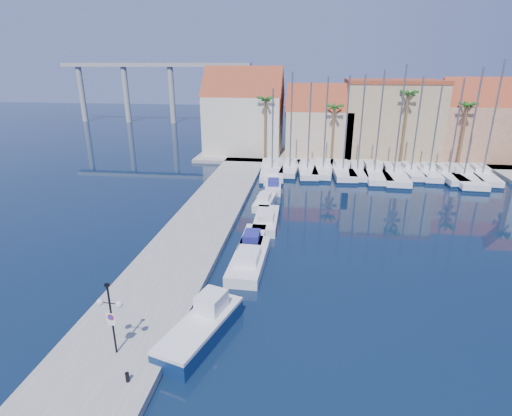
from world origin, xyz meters
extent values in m
plane|color=black|center=(0.00, 0.00, 0.00)|extent=(260.00, 260.00, 0.00)
cube|color=gray|center=(-9.00, 13.50, 0.25)|extent=(6.00, 77.00, 0.50)
cube|color=gray|center=(10.00, 48.00, 0.25)|extent=(54.00, 16.00, 0.50)
cylinder|color=black|center=(-8.63, -2.21, 2.50)|extent=(0.10, 0.10, 3.99)
cylinder|color=black|center=(-8.88, -2.20, 3.40)|extent=(0.50, 0.08, 0.05)
cylinder|color=black|center=(-8.38, -2.22, 3.40)|extent=(0.50, 0.08, 0.05)
sphere|color=white|center=(-9.13, -2.19, 3.40)|extent=(0.36, 0.36, 0.36)
sphere|color=white|center=(-8.14, -2.24, 3.40)|extent=(0.36, 0.36, 0.36)
cube|color=black|center=(-8.63, -2.21, 4.39)|extent=(0.23, 0.13, 0.16)
cube|color=white|center=(-8.64, -2.27, 2.60)|extent=(0.50, 0.06, 0.50)
cylinder|color=red|center=(-8.64, -2.30, 2.65)|extent=(0.34, 0.03, 0.34)
cylinder|color=#1933A5|center=(-8.64, -2.31, 2.65)|extent=(0.24, 0.02, 0.24)
cube|color=white|center=(-8.64, -2.27, 2.25)|extent=(0.40, 0.05, 0.14)
cylinder|color=black|center=(-7.22, -4.01, 0.74)|extent=(0.19, 0.19, 0.47)
cube|color=navy|center=(-4.84, -0.04, 0.47)|extent=(3.79, 6.56, 0.93)
cube|color=white|center=(-4.84, -0.04, 1.04)|extent=(3.79, 6.56, 0.21)
cube|color=white|center=(-4.48, 1.15, 1.61)|extent=(1.77, 1.98, 1.14)
cube|color=white|center=(-3.49, 8.92, 0.40)|extent=(2.50, 7.33, 0.80)
cube|color=white|center=(-3.51, 8.19, 1.10)|extent=(1.69, 2.59, 0.60)
cube|color=white|center=(-3.72, 12.27, 0.40)|extent=(1.79, 5.52, 0.80)
cube|color=navy|center=(-3.72, 11.71, 1.10)|extent=(1.24, 1.94, 0.60)
cube|color=white|center=(-3.09, 17.06, 0.40)|extent=(2.23, 6.54, 0.80)
cube|color=white|center=(-3.08, 16.41, 1.10)|extent=(1.51, 2.31, 0.60)
cube|color=white|center=(-3.80, 22.41, 0.40)|extent=(2.16, 5.53, 0.80)
cube|color=white|center=(-3.85, 21.87, 1.10)|extent=(1.36, 1.98, 0.60)
cube|color=white|center=(-3.43, 28.13, 0.40)|extent=(2.13, 5.71, 0.80)
cube|color=navy|center=(-3.39, 27.57, 1.10)|extent=(1.37, 2.04, 0.60)
cube|color=white|center=(-3.99, 32.72, 0.40)|extent=(2.75, 6.88, 0.80)
cube|color=white|center=(-3.93, 32.05, 1.10)|extent=(1.71, 2.48, 0.60)
cube|color=white|center=(-4.27, 35.26, 0.50)|extent=(3.79, 11.51, 1.00)
cube|color=#0D2142|center=(-4.27, 35.26, 0.18)|extent=(3.85, 11.57, 0.28)
cube|color=white|center=(-4.36, 36.39, 1.30)|extent=(2.31, 3.54, 0.60)
cylinder|color=slate|center=(-4.23, 34.70, 6.17)|extent=(0.20, 0.20, 10.35)
cube|color=white|center=(-1.87, 36.32, 0.50)|extent=(2.68, 8.52, 1.00)
cube|color=#0D2142|center=(-1.87, 36.32, 0.18)|extent=(2.75, 8.58, 0.28)
cube|color=white|center=(-1.82, 37.16, 1.30)|extent=(1.68, 2.61, 0.60)
cylinder|color=slate|center=(-1.90, 35.90, 7.17)|extent=(0.20, 0.20, 12.34)
cube|color=white|center=(0.48, 35.91, 0.50)|extent=(3.11, 9.27, 1.00)
cube|color=#0D2142|center=(0.48, 35.91, 0.18)|extent=(3.17, 9.33, 0.28)
cube|color=white|center=(0.41, 36.82, 1.30)|extent=(1.88, 2.86, 0.60)
cylinder|color=slate|center=(0.52, 35.46, 6.56)|extent=(0.20, 0.20, 11.12)
cube|color=white|center=(2.67, 36.61, 0.50)|extent=(3.25, 9.72, 1.00)
cube|color=#0D2142|center=(2.67, 36.61, 0.18)|extent=(3.32, 9.79, 0.28)
cube|color=white|center=(2.75, 37.56, 1.30)|extent=(1.97, 3.00, 0.60)
cylinder|color=slate|center=(2.63, 36.13, 6.86)|extent=(0.20, 0.20, 11.72)
cube|color=white|center=(5.23, 36.19, 0.50)|extent=(3.28, 10.31, 1.00)
cube|color=#0D2142|center=(5.23, 36.19, 0.18)|extent=(3.35, 10.37, 0.28)
cube|color=white|center=(5.16, 37.21, 1.30)|extent=(2.04, 3.16, 0.60)
cylinder|color=slate|center=(5.26, 35.69, 6.96)|extent=(0.20, 0.20, 11.92)
cube|color=white|center=(7.19, 36.18, 0.50)|extent=(2.82, 9.26, 1.00)
cube|color=#0D2142|center=(7.19, 36.18, 0.18)|extent=(2.88, 9.33, 0.28)
cube|color=white|center=(7.23, 37.10, 1.30)|extent=(1.80, 2.83, 0.60)
cylinder|color=slate|center=(7.17, 35.72, 7.02)|extent=(0.20, 0.20, 12.04)
cube|color=white|center=(9.33, 35.95, 0.50)|extent=(3.33, 11.58, 1.00)
cube|color=#0D2142|center=(9.33, 35.95, 0.18)|extent=(3.39, 11.65, 0.28)
cube|color=white|center=(9.30, 37.10, 1.30)|extent=(2.19, 3.51, 0.60)
cylinder|color=slate|center=(9.35, 35.37, 7.29)|extent=(0.20, 0.20, 12.58)
cube|color=white|center=(11.73, 35.26, 0.50)|extent=(3.42, 11.36, 1.00)
cube|color=#0D2142|center=(11.73, 35.26, 0.18)|extent=(3.48, 11.42, 0.28)
cube|color=white|center=(11.78, 36.38, 1.30)|extent=(2.19, 3.46, 0.60)
cylinder|color=slate|center=(11.70, 34.70, 7.60)|extent=(0.20, 0.20, 13.20)
cube|color=white|center=(14.20, 36.70, 0.50)|extent=(2.65, 8.17, 1.00)
cube|color=#0D2142|center=(14.20, 36.70, 0.18)|extent=(2.72, 8.23, 0.28)
cube|color=white|center=(14.14, 37.50, 1.30)|extent=(1.63, 2.51, 0.60)
cylinder|color=slate|center=(14.22, 36.30, 6.91)|extent=(0.20, 0.20, 11.83)
cube|color=white|center=(16.51, 36.47, 0.50)|extent=(2.75, 8.52, 1.00)
cube|color=#0D2142|center=(16.51, 36.47, 0.18)|extent=(2.81, 8.59, 0.28)
cube|color=white|center=(16.57, 37.30, 1.30)|extent=(1.70, 2.62, 0.60)
cylinder|color=slate|center=(16.48, 36.05, 6.42)|extent=(0.20, 0.20, 10.83)
cube|color=white|center=(18.68, 35.81, 0.50)|extent=(2.99, 9.35, 1.00)
cube|color=#0D2142|center=(18.68, 35.81, 0.18)|extent=(3.05, 9.42, 0.28)
cube|color=white|center=(18.62, 36.73, 1.30)|extent=(1.85, 2.87, 0.60)
cylinder|color=slate|center=(18.71, 35.35, 6.82)|extent=(0.20, 0.20, 11.64)
cube|color=white|center=(20.45, 35.40, 0.50)|extent=(3.69, 11.81, 1.00)
cube|color=#0D2142|center=(20.45, 35.40, 0.18)|extent=(3.75, 11.88, 0.28)
cube|color=white|center=(20.52, 36.57, 1.30)|extent=(2.32, 3.61, 0.60)
cylinder|color=slate|center=(20.42, 34.82, 7.45)|extent=(0.20, 0.20, 12.90)
cube|color=white|center=(23.06, 36.29, 0.50)|extent=(3.36, 9.93, 1.00)
cube|color=#0D2142|center=(23.06, 36.29, 0.18)|extent=(3.42, 9.99, 0.28)
cube|color=white|center=(23.14, 37.26, 1.30)|extent=(2.02, 3.06, 0.60)
cylinder|color=slate|center=(23.02, 35.80, 7.88)|extent=(0.20, 0.20, 13.76)
cube|color=beige|center=(-10.00, 47.00, 5.00)|extent=(12.00, 9.00, 9.00)
cube|color=brown|center=(-10.00, 47.00, 9.50)|extent=(12.30, 9.00, 9.00)
cube|color=beige|center=(2.00, 47.00, 4.00)|extent=(10.00, 8.00, 7.00)
cube|color=brown|center=(2.00, 47.00, 7.50)|extent=(10.30, 8.00, 8.00)
cube|color=tan|center=(13.00, 48.00, 6.00)|extent=(14.00, 10.00, 11.00)
cube|color=brown|center=(13.00, 48.00, 11.75)|extent=(14.20, 10.20, 0.50)
cube|color=#B1715A|center=(25.00, 47.00, 4.50)|extent=(10.00, 8.00, 8.00)
cube|color=brown|center=(25.00, 47.00, 8.50)|extent=(10.30, 8.00, 8.00)
cylinder|color=brown|center=(-6.00, 42.00, 5.00)|extent=(0.36, 0.36, 9.00)
sphere|color=#21601B|center=(-6.00, 42.00, 9.35)|extent=(2.60, 2.60, 2.60)
cylinder|color=brown|center=(4.00, 42.00, 4.50)|extent=(0.36, 0.36, 8.00)
sphere|color=#21601B|center=(4.00, 42.00, 8.35)|extent=(2.60, 2.60, 2.60)
cylinder|color=brown|center=(14.00, 42.00, 5.50)|extent=(0.36, 0.36, 10.00)
sphere|color=#21601B|center=(14.00, 42.00, 10.35)|extent=(2.60, 2.60, 2.60)
cylinder|color=brown|center=(22.00, 42.00, 4.75)|extent=(0.36, 0.36, 8.50)
sphere|color=#21601B|center=(22.00, 42.00, 8.85)|extent=(2.60, 2.60, 2.60)
cube|color=#9E9E99|center=(-38.00, 82.00, 14.00)|extent=(48.00, 2.20, 0.90)
cylinder|color=#9E9E99|center=(-58.00, 82.00, 7.00)|extent=(1.40, 1.40, 14.00)
cylinder|color=#9E9E99|center=(-46.00, 82.00, 7.00)|extent=(1.40, 1.40, 14.00)
cylinder|color=#9E9E99|center=(-34.00, 82.00, 7.00)|extent=(1.40, 1.40, 14.00)
cylinder|color=#9E9E99|center=(-22.00, 82.00, 7.00)|extent=(1.40, 1.40, 14.00)
camera|label=1|loc=(0.55, -17.64, 14.26)|focal=28.00mm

